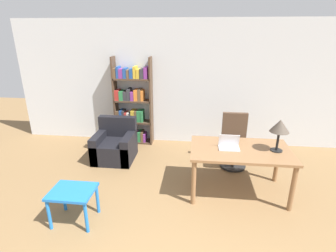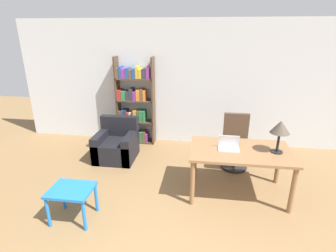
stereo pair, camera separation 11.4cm
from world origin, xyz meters
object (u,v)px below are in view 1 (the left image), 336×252
object	(u,v)px
table_lamp	(280,127)
bookshelf	(132,106)
office_chair	(234,142)
laptop	(229,145)
side_table_blue	(73,196)
desk	(240,154)
armchair	(115,146)

from	to	relation	value
table_lamp	bookshelf	world-z (taller)	bookshelf
bookshelf	office_chair	bearing A→B (deg)	-22.20
laptop	side_table_blue	bearing A→B (deg)	-155.38
bookshelf	desk	bearing A→B (deg)	-40.03
table_lamp	bookshelf	xyz separation A→B (m)	(-2.65, 1.80, -0.26)
office_chair	table_lamp	bearing A→B (deg)	-62.15
side_table_blue	bookshelf	bearing A→B (deg)	86.96
laptop	table_lamp	world-z (taller)	table_lamp
bookshelf	table_lamp	bearing A→B (deg)	-34.19
desk	side_table_blue	xyz separation A→B (m)	(-2.28, -0.95, -0.26)
table_lamp	side_table_blue	distance (m)	3.04
side_table_blue	desk	bearing A→B (deg)	22.68
office_chair	bookshelf	bearing A→B (deg)	157.80
side_table_blue	armchair	size ratio (longest dim) A/B	0.70
desk	table_lamp	bearing A→B (deg)	-1.07
laptop	office_chair	bearing A→B (deg)	76.63
desk	bookshelf	xyz separation A→B (m)	(-2.13, 1.79, 0.22)
table_lamp	office_chair	bearing A→B (deg)	117.85
desk	table_lamp	xyz separation A→B (m)	(0.52, -0.01, 0.48)
table_lamp	side_table_blue	world-z (taller)	table_lamp
side_table_blue	bookshelf	world-z (taller)	bookshelf
laptop	bookshelf	bearing A→B (deg)	137.62
desk	office_chair	bearing A→B (deg)	87.87
table_lamp	armchair	size ratio (longest dim) A/B	0.60
desk	bookshelf	size ratio (longest dim) A/B	0.78
table_lamp	office_chair	distance (m)	1.23
laptop	side_table_blue	distance (m)	2.34
office_chair	laptop	bearing A→B (deg)	-103.37
laptop	table_lamp	bearing A→B (deg)	-1.57
desk	table_lamp	size ratio (longest dim) A/B	3.08
desk	table_lamp	world-z (taller)	table_lamp
office_chair	side_table_blue	xyz separation A→B (m)	(-2.31, -1.86, -0.08)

